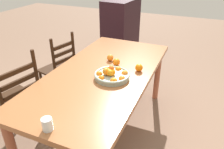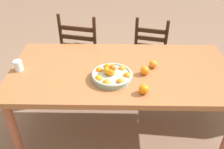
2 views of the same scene
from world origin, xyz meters
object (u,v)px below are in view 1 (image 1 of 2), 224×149
(dining_table, at_px, (102,79))
(chair_near_window, at_px, (60,70))
(orange_loose_0, at_px, (116,62))
(orange_loose_2, at_px, (139,68))
(chair_by_cabinet, at_px, (16,101))
(fruit_bowl, at_px, (112,75))
(cabinet, at_px, (121,33))
(drinking_glass, at_px, (47,124))
(orange_loose_1, at_px, (110,58))

(dining_table, distance_m, chair_near_window, 0.92)
(orange_loose_0, relative_size, orange_loose_2, 1.01)
(chair_by_cabinet, xyz_separation_m, fruit_bowl, (0.35, -0.91, 0.32))
(cabinet, xyz_separation_m, orange_loose_0, (-1.60, -0.57, 0.22))
(chair_by_cabinet, relative_size, drinking_glass, 11.10)
(orange_loose_2, xyz_separation_m, drinking_glass, (-1.05, 0.30, 0.01))
(chair_by_cabinet, xyz_separation_m, drinking_glass, (-0.45, -0.80, 0.33))
(orange_loose_1, bearing_deg, chair_near_window, 83.24)
(cabinet, distance_m, orange_loose_2, 1.85)
(chair_by_cabinet, height_order, cabinet, cabinet)
(orange_loose_0, distance_m, drinking_glass, 1.08)
(chair_near_window, relative_size, orange_loose_2, 12.51)
(orange_loose_1, height_order, orange_loose_2, orange_loose_2)
(dining_table, relative_size, orange_loose_2, 25.54)
(dining_table, distance_m, orange_loose_1, 0.30)
(dining_table, relative_size, chair_by_cabinet, 1.93)
(fruit_bowl, distance_m, drinking_glass, 0.81)
(chair_near_window, xyz_separation_m, orange_loose_2, (-0.21, -1.14, 0.35))
(orange_loose_0, bearing_deg, orange_loose_1, 52.02)
(chair_by_cabinet, distance_m, drinking_glass, 0.98)
(cabinet, bearing_deg, chair_near_window, 172.81)
(dining_table, height_order, orange_loose_1, orange_loose_1)
(chair_near_window, xyz_separation_m, cabinet, (1.43, -0.31, 0.12))
(fruit_bowl, bearing_deg, dining_table, 59.03)
(dining_table, height_order, cabinet, cabinet)
(chair_by_cabinet, bearing_deg, cabinet, -174.72)
(cabinet, bearing_deg, orange_loose_0, -155.29)
(chair_by_cabinet, relative_size, orange_loose_2, 13.26)
(fruit_bowl, relative_size, drinking_glass, 3.70)
(dining_table, relative_size, orange_loose_0, 25.41)
(chair_by_cabinet, bearing_deg, chair_near_window, -165.19)
(chair_near_window, distance_m, fruit_bowl, 1.11)
(chair_near_window, distance_m, orange_loose_1, 0.85)
(orange_loose_2, bearing_deg, dining_table, 115.81)
(orange_loose_1, height_order, drinking_glass, drinking_glass)
(fruit_bowl, relative_size, orange_loose_2, 4.42)
(dining_table, bearing_deg, orange_loose_0, -21.03)
(chair_by_cabinet, distance_m, cabinet, 2.25)
(chair_near_window, distance_m, orange_loose_0, 0.96)
(orange_loose_1, bearing_deg, orange_loose_0, -127.98)
(drinking_glass, bearing_deg, orange_loose_1, 2.91)
(fruit_bowl, height_order, orange_loose_0, fruit_bowl)
(orange_loose_0, bearing_deg, cabinet, 19.60)
(dining_table, height_order, orange_loose_2, orange_loose_2)
(fruit_bowl, xyz_separation_m, orange_loose_0, (0.28, 0.07, 0.00))
(orange_loose_0, relative_size, orange_loose_1, 1.08)
(chair_by_cabinet, relative_size, orange_loose_1, 14.30)
(chair_by_cabinet, xyz_separation_m, orange_loose_0, (0.63, -0.85, 0.33))
(dining_table, height_order, chair_near_window, chair_near_window)
(chair_near_window, xyz_separation_m, fruit_bowl, (-0.45, -0.95, 0.35))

